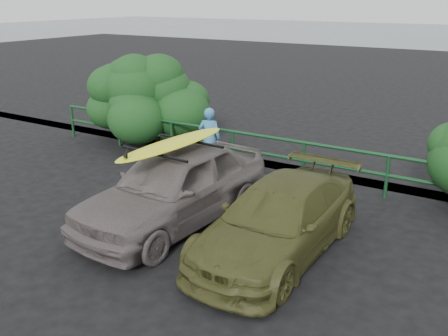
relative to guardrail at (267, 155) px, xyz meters
The scene contains 8 objects.
ground 5.03m from the guardrail, 90.00° to the right, with size 80.00×80.00×0.00m, color black.
guardrail is the anchor object (origin of this frame).
shrub_left 4.87m from the guardrail, behind, with size 3.20×2.40×2.53m, color #1A471B, non-canonical shape.
sedan 3.51m from the guardrail, 94.46° to the right, with size 1.84×4.57×1.56m, color #625A57.
olive_vehicle 4.08m from the guardrail, 60.27° to the right, with size 1.76×4.34×1.26m, color #464820.
man 1.56m from the guardrail, 166.47° to the right, with size 0.60×0.39×1.65m, color teal.
roof_rack 3.66m from the guardrail, 94.46° to the right, with size 1.60×1.12×0.05m, color black, non-canonical shape.
surfboard 3.68m from the guardrail, 94.46° to the right, with size 0.61×2.95×0.09m, color yellow.
Camera 1 is at (5.36, -5.80, 4.33)m, focal length 40.00 mm.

